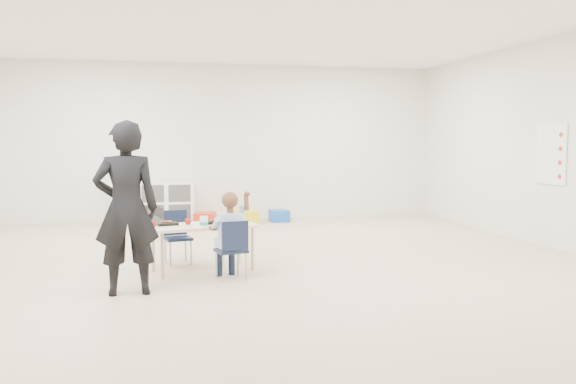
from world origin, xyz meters
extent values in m
plane|color=#BEAC92|center=(0.00, 0.00, 0.00)|extent=(9.00, 9.00, 0.00)
plane|color=white|center=(0.00, 0.00, 2.80)|extent=(9.00, 9.00, 0.00)
cube|color=white|center=(0.00, 4.50, 1.40)|extent=(8.00, 0.02, 2.80)
cube|color=white|center=(0.00, -4.50, 1.40)|extent=(8.00, 0.02, 2.80)
cube|color=#FFF4CB|center=(-0.65, 0.08, 0.50)|extent=(1.21, 0.78, 0.03)
cube|color=black|center=(-0.52, 0.15, 0.53)|extent=(0.25, 0.20, 0.03)
cube|color=black|center=(-1.03, 0.11, 0.53)|extent=(0.25, 0.20, 0.03)
cube|color=white|center=(-0.64, -0.02, 0.56)|extent=(0.08, 0.08, 0.10)
ellipsoid|color=tan|center=(-0.37, 0.06, 0.54)|extent=(0.09, 0.09, 0.07)
sphere|color=maroon|center=(-0.80, 0.11, 0.55)|extent=(0.07, 0.07, 0.07)
sphere|color=maroon|center=(-1.17, -0.09, 0.55)|extent=(0.07, 0.07, 0.07)
cube|color=white|center=(-1.20, 4.28, 0.35)|extent=(1.40, 0.40, 0.70)
cube|color=white|center=(3.98, 0.60, 1.25)|extent=(0.02, 0.60, 0.80)
imported|color=black|center=(-1.40, -0.81, 0.80)|extent=(0.61, 0.42, 1.60)
cube|color=red|center=(-0.34, 3.76, 0.11)|extent=(0.43, 0.50, 0.21)
cube|color=gold|center=(0.35, 3.83, 0.11)|extent=(0.44, 0.52, 0.22)
cube|color=#164EA5|center=(0.98, 3.98, 0.10)|extent=(0.32, 0.41, 0.20)
camera|label=1|loc=(-1.12, -6.54, 1.41)|focal=38.00mm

